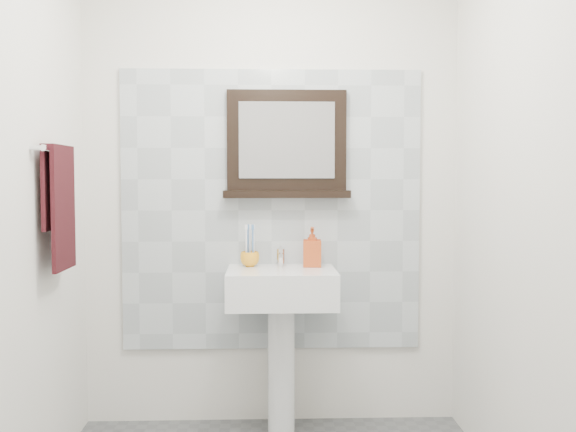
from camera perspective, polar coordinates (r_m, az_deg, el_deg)
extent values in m
cube|color=silver|center=(3.63, -1.41, 2.08)|extent=(2.00, 0.01, 2.50)
cube|color=silver|center=(1.43, -0.48, 0.19)|extent=(2.00, 0.01, 2.50)
cube|color=silver|center=(2.70, -22.86, 1.40)|extent=(0.01, 2.20, 2.50)
cube|color=silver|center=(2.73, 20.33, 1.47)|extent=(0.01, 2.20, 2.50)
cube|color=#ADB7BB|center=(3.62, -1.41, 0.49)|extent=(1.60, 0.02, 1.50)
cylinder|color=white|center=(3.59, -0.58, -12.69)|extent=(0.14, 0.14, 0.68)
cube|color=white|center=(3.43, -0.56, -6.05)|extent=(0.55, 0.44, 0.18)
cylinder|color=silver|center=(3.40, -0.55, -4.86)|extent=(0.32, 0.32, 0.02)
cylinder|color=#4C4C4F|center=(3.40, -0.55, -4.67)|extent=(0.04, 0.04, 0.00)
cylinder|color=silver|center=(3.56, -0.62, -3.51)|extent=(0.04, 0.04, 0.09)
cylinder|color=silver|center=(3.51, -0.60, -3.28)|extent=(0.02, 0.10, 0.02)
cube|color=silver|center=(3.57, -0.62, -2.69)|extent=(0.02, 0.07, 0.01)
imported|color=orange|center=(3.54, -3.25, -3.66)|extent=(0.13, 0.13, 0.08)
cylinder|color=white|center=(3.52, -3.55, -2.62)|extent=(0.01, 0.01, 0.19)
cube|color=white|center=(3.51, -3.56, -0.95)|extent=(0.01, 0.01, 0.03)
cylinder|color=#4870A5|center=(3.52, -3.00, -2.62)|extent=(0.01, 0.01, 0.19)
cube|color=#4870A5|center=(3.51, -3.00, -0.94)|extent=(0.01, 0.01, 0.03)
cylinder|color=white|center=(3.55, -3.25, -2.57)|extent=(0.01, 0.01, 0.19)
cube|color=white|center=(3.54, -3.25, -0.91)|extent=(0.01, 0.01, 0.03)
cylinder|color=#4870A5|center=(3.54, -3.41, -2.58)|extent=(0.01, 0.01, 0.19)
cube|color=#4870A5|center=(3.53, -3.42, -0.92)|extent=(0.01, 0.01, 0.03)
cylinder|color=white|center=(3.54, -2.93, -2.59)|extent=(0.01, 0.01, 0.19)
cube|color=white|center=(3.53, -2.93, -0.92)|extent=(0.01, 0.01, 0.03)
imported|color=#AE2414|center=(3.52, 2.06, -2.62)|extent=(0.10, 0.10, 0.21)
cube|color=black|center=(3.60, -0.12, 6.42)|extent=(0.63, 0.06, 0.53)
cube|color=#99999E|center=(3.56, -0.10, 6.45)|extent=(0.51, 0.01, 0.40)
cube|color=black|center=(3.57, -0.10, 1.87)|extent=(0.67, 0.11, 0.04)
cylinder|color=silver|center=(3.13, -18.92, 5.33)|extent=(0.03, 0.40, 0.03)
cylinder|color=silver|center=(2.96, -20.55, 5.43)|extent=(0.05, 0.02, 0.02)
cylinder|color=silver|center=(3.32, -18.46, 5.22)|extent=(0.05, 0.02, 0.02)
cube|color=black|center=(3.13, -18.48, 0.40)|extent=(0.02, 0.30, 0.52)
cube|color=black|center=(3.14, -19.21, 2.04)|extent=(0.02, 0.30, 0.34)
cube|color=black|center=(3.13, -18.92, 5.43)|extent=(0.06, 0.30, 0.03)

